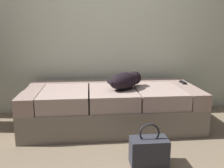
# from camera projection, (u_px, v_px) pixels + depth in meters

# --- Properties ---
(back_wall) EXTENTS (6.40, 0.10, 2.80)m
(back_wall) POSITION_uv_depth(u_px,v_px,m) (107.00, 10.00, 3.22)
(back_wall) COLOR beige
(back_wall) RESTS_ON ground
(couch) EXTENTS (2.02, 0.93, 0.48)m
(couch) POSITION_uv_depth(u_px,v_px,m) (112.00, 106.00, 2.88)
(couch) COLOR gray
(couch) RESTS_ON ground
(dog_dark) EXTENTS (0.49, 0.46, 0.19)m
(dog_dark) POSITION_uv_depth(u_px,v_px,m) (126.00, 80.00, 2.74)
(dog_dark) COLOR black
(dog_dark) RESTS_ON couch
(tv_remote) EXTENTS (0.05, 0.15, 0.02)m
(tv_remote) POSITION_uv_depth(u_px,v_px,m) (183.00, 82.00, 3.03)
(tv_remote) COLOR black
(tv_remote) RESTS_ON couch
(handbag) EXTENTS (0.32, 0.18, 0.38)m
(handbag) POSITION_uv_depth(u_px,v_px,m) (149.00, 151.00, 2.04)
(handbag) COLOR #30313A
(handbag) RESTS_ON ground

